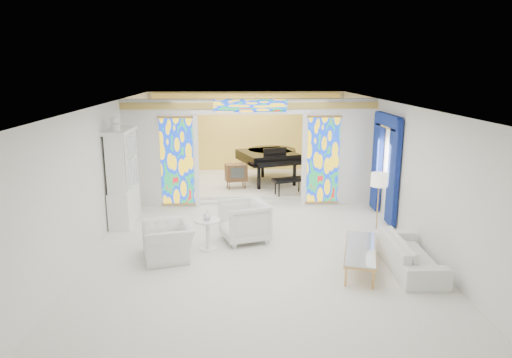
{
  "coord_description": "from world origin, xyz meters",
  "views": [
    {
      "loc": [
        -0.42,
        -10.53,
        3.8
      ],
      "look_at": [
        0.07,
        0.2,
        1.19
      ],
      "focal_mm": 32.0,
      "sensor_mm": 36.0,
      "label": 1
    }
  ],
  "objects_px": {
    "armchair_right": "(244,221)",
    "coffee_table": "(360,249)",
    "sofa": "(410,253)",
    "china_cabinet": "(123,178)",
    "grand_piano": "(270,156)",
    "armchair_left": "(168,241)",
    "tv_console": "(236,172)"
  },
  "relations": [
    {
      "from": "china_cabinet",
      "to": "grand_piano",
      "type": "distance_m",
      "value": 5.29
    },
    {
      "from": "armchair_left",
      "to": "grand_piano",
      "type": "height_order",
      "value": "grand_piano"
    },
    {
      "from": "armchair_left",
      "to": "tv_console",
      "type": "bearing_deg",
      "value": 148.83
    },
    {
      "from": "armchair_right",
      "to": "coffee_table",
      "type": "relative_size",
      "value": 0.51
    },
    {
      "from": "china_cabinet",
      "to": "armchair_left",
      "type": "bearing_deg",
      "value": -58.35
    },
    {
      "from": "armchair_left",
      "to": "coffee_table",
      "type": "bearing_deg",
      "value": 64.81
    },
    {
      "from": "china_cabinet",
      "to": "coffee_table",
      "type": "distance_m",
      "value": 6.04
    },
    {
      "from": "sofa",
      "to": "armchair_left",
      "type": "bearing_deg",
      "value": 83.2
    },
    {
      "from": "tv_console",
      "to": "sofa",
      "type": "bearing_deg",
      "value": -70.73
    },
    {
      "from": "armchair_right",
      "to": "tv_console",
      "type": "distance_m",
      "value": 4.03
    },
    {
      "from": "china_cabinet",
      "to": "armchair_right",
      "type": "height_order",
      "value": "china_cabinet"
    },
    {
      "from": "china_cabinet",
      "to": "coffee_table",
      "type": "bearing_deg",
      "value": -29.5
    },
    {
      "from": "china_cabinet",
      "to": "tv_console",
      "type": "height_order",
      "value": "china_cabinet"
    },
    {
      "from": "china_cabinet",
      "to": "armchair_left",
      "type": "relative_size",
      "value": 2.45
    },
    {
      "from": "coffee_table",
      "to": "grand_piano",
      "type": "bearing_deg",
      "value": 101.11
    },
    {
      "from": "sofa",
      "to": "coffee_table",
      "type": "height_order",
      "value": "sofa"
    },
    {
      "from": "grand_piano",
      "to": "china_cabinet",
      "type": "bearing_deg",
      "value": -157.23
    },
    {
      "from": "grand_piano",
      "to": "tv_console",
      "type": "height_order",
      "value": "grand_piano"
    },
    {
      "from": "armchair_left",
      "to": "tv_console",
      "type": "height_order",
      "value": "tv_console"
    },
    {
      "from": "sofa",
      "to": "grand_piano",
      "type": "bearing_deg",
      "value": 20.88
    },
    {
      "from": "china_cabinet",
      "to": "grand_piano",
      "type": "height_order",
      "value": "china_cabinet"
    },
    {
      "from": "sofa",
      "to": "coffee_table",
      "type": "relative_size",
      "value": 1.07
    },
    {
      "from": "coffee_table",
      "to": "tv_console",
      "type": "distance_m",
      "value": 6.08
    },
    {
      "from": "coffee_table",
      "to": "armchair_right",
      "type": "bearing_deg",
      "value": 144.93
    },
    {
      "from": "sofa",
      "to": "grand_piano",
      "type": "height_order",
      "value": "grand_piano"
    },
    {
      "from": "armchair_left",
      "to": "sofa",
      "type": "relative_size",
      "value": 0.53
    },
    {
      "from": "armchair_left",
      "to": "armchair_right",
      "type": "distance_m",
      "value": 1.81
    },
    {
      "from": "armchair_right",
      "to": "grand_piano",
      "type": "xyz_separation_m",
      "value": [
        0.96,
        4.91,
        0.55
      ]
    },
    {
      "from": "armchair_right",
      "to": "coffee_table",
      "type": "bearing_deg",
      "value": 37.63
    },
    {
      "from": "armchair_right",
      "to": "china_cabinet",
      "type": "bearing_deg",
      "value": -132.18
    },
    {
      "from": "china_cabinet",
      "to": "sofa",
      "type": "relative_size",
      "value": 1.3
    },
    {
      "from": "armchair_right",
      "to": "coffee_table",
      "type": "xyz_separation_m",
      "value": [
        2.23,
        -1.57,
        -0.07
      ]
    }
  ]
}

